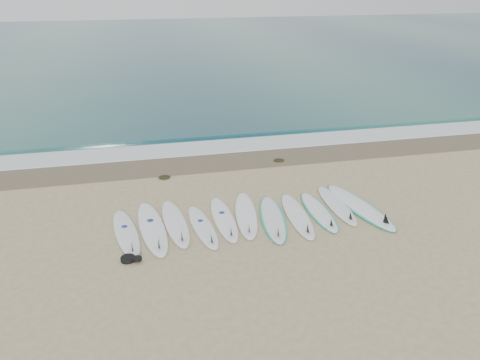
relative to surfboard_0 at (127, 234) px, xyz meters
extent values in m
plane|color=tan|center=(3.04, 0.16, -0.05)|extent=(120.00, 120.00, 0.00)
cube|color=#23595A|center=(3.04, 32.66, -0.04)|extent=(120.00, 55.00, 0.03)
cube|color=brown|center=(3.04, 4.26, -0.05)|extent=(120.00, 1.80, 0.01)
cube|color=silver|center=(3.04, 5.66, -0.03)|extent=(120.00, 1.40, 0.04)
cube|color=#23595A|center=(3.04, 7.16, 0.00)|extent=(120.00, 1.00, 0.10)
ellipsoid|color=white|center=(-0.01, 0.07, -0.01)|extent=(0.87, 2.52, 0.08)
cone|color=black|center=(0.12, -0.82, 0.13)|extent=(0.25, 0.29, 0.26)
cylinder|color=navy|center=(-0.05, 0.31, 0.03)|extent=(0.16, 0.16, 0.01)
ellipsoid|color=white|center=(0.61, 0.18, -0.01)|extent=(0.87, 2.89, 0.09)
cone|color=black|center=(0.71, -0.85, 0.16)|extent=(0.27, 0.33, 0.30)
cylinder|color=navy|center=(0.58, 0.46, 0.04)|extent=(0.18, 0.18, 0.01)
ellipsoid|color=white|center=(1.18, 0.31, -0.01)|extent=(0.72, 2.60, 0.08)
cone|color=black|center=(1.25, -0.62, 0.14)|extent=(0.24, 0.29, 0.27)
ellipsoid|color=white|center=(1.82, -0.02, -0.01)|extent=(0.71, 2.34, 0.07)
cone|color=black|center=(1.91, -0.86, 0.12)|extent=(0.22, 0.26, 0.25)
cylinder|color=navy|center=(1.80, 0.20, 0.02)|extent=(0.15, 0.15, 0.01)
ellipsoid|color=white|center=(2.40, 0.26, -0.01)|extent=(0.53, 2.48, 0.08)
cone|color=black|center=(2.41, -0.65, 0.13)|extent=(0.21, 0.27, 0.26)
cylinder|color=navy|center=(2.40, 0.49, 0.03)|extent=(0.14, 0.14, 0.01)
ellipsoid|color=white|center=(3.01, 0.35, -0.01)|extent=(0.93, 2.65, 0.08)
cone|color=black|center=(2.86, -0.59, 0.14)|extent=(0.26, 0.31, 0.28)
ellipsoid|color=white|center=(3.62, -0.01, -0.01)|extent=(0.90, 2.57, 0.08)
ellipsoid|color=#1DC5A5|center=(3.62, -0.01, -0.02)|extent=(0.99, 2.60, 0.06)
cone|color=black|center=(3.48, -0.92, 0.14)|extent=(0.25, 0.30, 0.27)
ellipsoid|color=white|center=(4.27, 0.01, -0.01)|extent=(0.70, 2.57, 0.08)
cone|color=black|center=(4.21, -0.92, 0.14)|extent=(0.23, 0.28, 0.27)
ellipsoid|color=white|center=(4.90, 0.09, -0.02)|extent=(0.50, 2.30, 0.07)
ellipsoid|color=#1DC5A5|center=(4.90, 0.09, -0.02)|extent=(0.58, 2.31, 0.05)
cone|color=black|center=(4.88, -0.75, 0.12)|extent=(0.20, 0.25, 0.24)
ellipsoid|color=white|center=(5.50, 0.34, -0.01)|extent=(0.54, 2.42, 0.08)
cone|color=black|center=(5.49, -0.54, 0.13)|extent=(0.21, 0.26, 0.26)
ellipsoid|color=white|center=(6.06, 0.11, 0.00)|extent=(1.06, 2.97, 0.09)
ellipsoid|color=#1DC5A5|center=(6.06, 0.11, -0.01)|extent=(1.17, 3.01, 0.07)
cone|color=black|center=(6.23, -0.94, 0.17)|extent=(0.29, 0.35, 0.31)
ellipsoid|color=black|center=(1.14, 3.26, -0.02)|extent=(0.37, 0.29, 0.07)
ellipsoid|color=black|center=(4.98, 3.85, -0.02)|extent=(0.37, 0.29, 0.07)
cylinder|color=black|center=(0.02, -1.09, -0.01)|extent=(0.32, 0.32, 0.08)
cylinder|color=black|center=(0.22, -1.19, 0.03)|extent=(0.20, 0.20, 0.06)
camera|label=1|loc=(0.49, -10.02, 5.64)|focal=35.00mm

